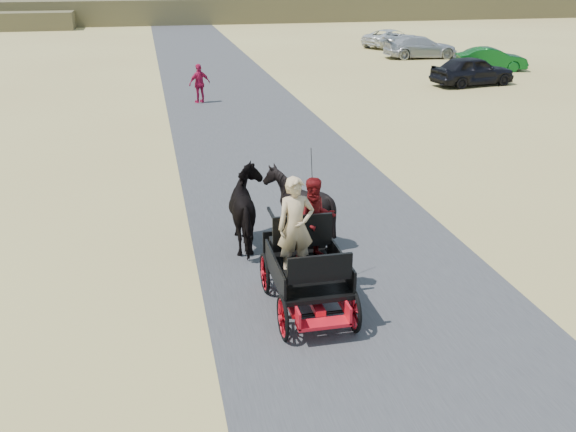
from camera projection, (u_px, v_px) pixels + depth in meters
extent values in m
plane|color=tan|center=(419.00, 378.00, 9.80)|extent=(140.00, 140.00, 0.00)
cube|color=#38383A|center=(419.00, 378.00, 9.80)|extent=(6.00, 140.00, 0.01)
cube|color=brown|center=(179.00, 11.00, 65.64)|extent=(140.00, 6.00, 2.40)
imported|color=black|center=(250.00, 210.00, 14.10)|extent=(0.91, 2.01, 1.70)
imported|color=black|center=(299.00, 206.00, 14.31)|extent=(1.37, 1.54, 1.70)
imported|color=tan|center=(296.00, 227.00, 11.20)|extent=(0.66, 0.43, 1.80)
imported|color=#660C0F|center=(315.00, 219.00, 11.84)|extent=(0.77, 0.60, 1.58)
imported|color=#A5123E|center=(200.00, 83.00, 28.55)|extent=(1.09, 0.77, 1.73)
imported|color=black|center=(473.00, 71.00, 32.67)|extent=(4.58, 2.44, 1.48)
imported|color=#0C4C19|center=(491.00, 59.00, 37.13)|extent=(4.16, 2.23, 1.30)
imported|color=#B2B2B7|center=(421.00, 47.00, 41.93)|extent=(4.95, 2.27, 1.40)
imported|color=silver|center=(391.00, 38.00, 47.20)|extent=(5.11, 4.02, 1.29)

